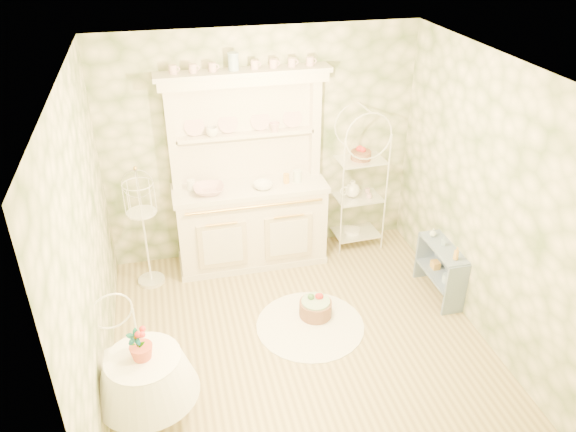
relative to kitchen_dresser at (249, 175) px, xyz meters
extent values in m
plane|color=tan|center=(0.20, -1.52, -1.15)|extent=(3.60, 3.60, 0.00)
plane|color=white|center=(0.20, -1.52, 1.56)|extent=(3.60, 3.60, 0.00)
plane|color=beige|center=(-1.60, -1.52, 0.21)|extent=(3.60, 3.60, 0.00)
plane|color=beige|center=(2.00, -1.52, 0.21)|extent=(3.60, 3.60, 0.00)
plane|color=beige|center=(0.20, 0.28, 0.21)|extent=(3.60, 3.60, 0.00)
plane|color=beige|center=(0.20, -3.32, 0.21)|extent=(3.60, 3.60, 0.00)
cube|color=white|center=(0.00, 0.00, 0.00)|extent=(1.87, 0.61, 2.29)
cube|color=white|center=(1.35, 0.09, -0.26)|extent=(0.57, 0.42, 1.77)
cube|color=#6D82A0|center=(1.88, -1.14, -0.85)|extent=(0.28, 0.70, 0.60)
cylinder|color=white|center=(-1.25, -2.19, -0.83)|extent=(0.70, 0.70, 0.63)
cube|color=white|center=(-1.48, -1.90, -0.64)|extent=(0.56, 0.56, 1.01)
cube|color=white|center=(-1.21, -0.16, -0.38)|extent=(0.40, 0.40, 1.53)
cylinder|color=#8D6046|center=(0.46, -1.19, -1.04)|extent=(0.41, 0.41, 0.21)
cylinder|color=white|center=(0.36, -1.33, -1.14)|extent=(1.21, 1.21, 0.01)
imported|color=white|center=(-0.47, -0.07, -0.13)|extent=(0.36, 0.36, 0.08)
imported|color=white|center=(0.13, -0.10, -0.13)|extent=(0.29, 0.29, 0.07)
imported|color=white|center=(-0.37, 0.16, 0.47)|extent=(0.14, 0.14, 0.10)
imported|color=white|center=(0.33, 0.14, 0.47)|extent=(0.12, 0.12, 0.10)
imported|color=#3F7238|center=(-1.28, -2.19, -0.30)|extent=(0.14, 0.10, 0.27)
imported|color=gold|center=(1.88, -1.38, -0.46)|extent=(0.07, 0.07, 0.15)
imported|color=#97B6CB|center=(1.88, -1.10, -0.49)|extent=(0.06, 0.06, 0.10)
imported|color=silver|center=(1.86, -0.91, -0.50)|extent=(0.09, 0.09, 0.10)
camera|label=1|loc=(-0.91, -5.64, 2.68)|focal=35.00mm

